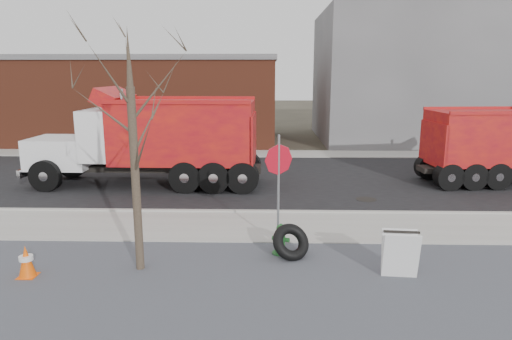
{
  "coord_description": "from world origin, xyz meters",
  "views": [
    {
      "loc": [
        -0.4,
        -11.96,
        4.28
      ],
      "look_at": [
        -0.74,
        1.47,
        1.4
      ],
      "focal_mm": 32.0,
      "sensor_mm": 36.0,
      "label": 1
    }
  ],
  "objects_px": {
    "truck_tire": "(291,242)",
    "stop_sign": "(279,171)",
    "sandwich_board": "(400,254)",
    "dump_truck_red_b": "(154,137)",
    "fire_hydrant": "(281,241)"
  },
  "relations": [
    {
      "from": "sandwich_board",
      "to": "dump_truck_red_b",
      "type": "height_order",
      "value": "dump_truck_red_b"
    },
    {
      "from": "truck_tire",
      "to": "stop_sign",
      "type": "xyz_separation_m",
      "value": [
        -0.29,
        0.78,
        1.52
      ]
    },
    {
      "from": "stop_sign",
      "to": "dump_truck_red_b",
      "type": "distance_m",
      "value": 7.67
    },
    {
      "from": "truck_tire",
      "to": "sandwich_board",
      "type": "bearing_deg",
      "value": -23.93
    },
    {
      "from": "dump_truck_red_b",
      "to": "stop_sign",
      "type": "bearing_deg",
      "value": 127.7
    },
    {
      "from": "fire_hydrant",
      "to": "stop_sign",
      "type": "xyz_separation_m",
      "value": [
        -0.05,
        0.56,
        1.57
      ]
    },
    {
      "from": "stop_sign",
      "to": "sandwich_board",
      "type": "relative_size",
      "value": 2.75
    },
    {
      "from": "stop_sign",
      "to": "fire_hydrant",
      "type": "bearing_deg",
      "value": -91.28
    },
    {
      "from": "dump_truck_red_b",
      "to": "truck_tire",
      "type": "bearing_deg",
      "value": 126.13
    },
    {
      "from": "fire_hydrant",
      "to": "sandwich_board",
      "type": "height_order",
      "value": "sandwich_board"
    },
    {
      "from": "truck_tire",
      "to": "stop_sign",
      "type": "relative_size",
      "value": 0.4
    },
    {
      "from": "truck_tire",
      "to": "stop_sign",
      "type": "distance_m",
      "value": 1.73
    },
    {
      "from": "fire_hydrant",
      "to": "sandwich_board",
      "type": "bearing_deg",
      "value": -4.09
    },
    {
      "from": "fire_hydrant",
      "to": "stop_sign",
      "type": "height_order",
      "value": "stop_sign"
    },
    {
      "from": "fire_hydrant",
      "to": "dump_truck_red_b",
      "type": "relative_size",
      "value": 0.09
    }
  ]
}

